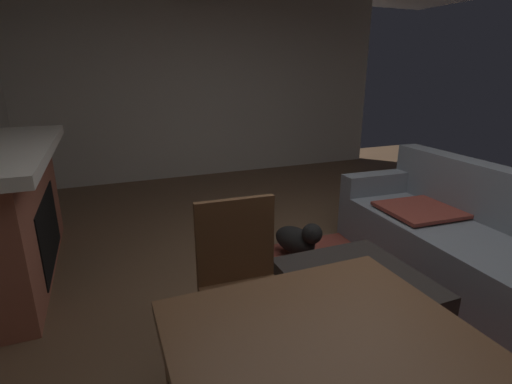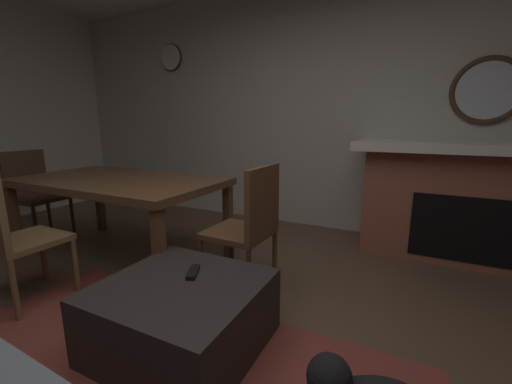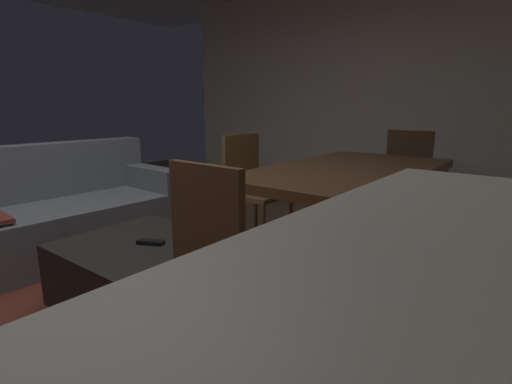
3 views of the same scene
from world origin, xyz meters
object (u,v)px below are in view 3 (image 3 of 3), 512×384
potted_plant (212,180)px  couch (24,223)px  dining_chair_east (405,173)px  dining_chair_west (224,247)px  tv_remote (151,242)px  dining_table (347,177)px  dining_chair_north (251,182)px  ottoman_coffee_table (140,271)px

potted_plant → couch: bearing=-173.9°
dining_chair_east → dining_chair_west: bearing=180.0°
couch → tv_remote: size_ratio=14.57×
tv_remote → dining_chair_west: (-0.04, -0.61, 0.13)m
dining_table → dining_chair_east: 1.32m
tv_remote → dining_chair_north: 1.31m
couch → dining_chair_north: bearing=-35.7°
couch → dining_chair_north: 1.79m
ottoman_coffee_table → dining_chair_north: size_ratio=0.88×
dining_chair_north → dining_chair_west: bearing=-145.8°
couch → ottoman_coffee_table: size_ratio=2.85×
ottoman_coffee_table → potted_plant: bearing=34.5°
potted_plant → dining_chair_north: bearing=-122.7°
tv_remote → dining_chair_east: size_ratio=0.17×
tv_remote → dining_table: (1.27, -0.62, 0.27)m
couch → dining_table: size_ratio=1.27×
dining_table → potted_plant: dining_table is taller
dining_chair_west → dining_chair_east: size_ratio=1.00×
dining_table → dining_chair_north: 0.90m
dining_table → dining_chair_west: dining_chair_west is taller
dining_chair_north → potted_plant: 1.54m
couch → potted_plant: couch is taller
tv_remote → dining_chair_north: bearing=-13.5°
dining_table → dining_chair_east: bearing=0.2°
tv_remote → dining_chair_north: dining_chair_north is taller
couch → dining_chair_west: (0.13, -1.93, 0.21)m
ottoman_coffee_table → potted_plant: (2.10, 1.44, 0.08)m
ottoman_coffee_table → dining_chair_east: 2.71m
dining_table → potted_plant: size_ratio=3.70×
tv_remote → dining_chair_east: dining_chair_east is taller
tv_remote → potted_plant: 2.61m
dining_chair_west → dining_chair_north: bearing=34.2°
dining_table → dining_chair_west: size_ratio=1.97×
ottoman_coffee_table → dining_chair_east: bearing=-15.8°
dining_table → dining_chair_north: (0.00, 0.89, -0.15)m
couch → dining_chair_east: bearing=-35.0°
dining_chair_north → dining_chair_east: bearing=-34.2°
dining_chair_east → potted_plant: (-0.49, 2.17, -0.25)m
couch → ottoman_coffee_table: 1.21m
couch → dining_chair_north: dining_chair_north is taller
dining_chair_north → dining_chair_west: (-1.31, -0.89, 0.00)m
ottoman_coffee_table → dining_table: bearing=-29.9°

